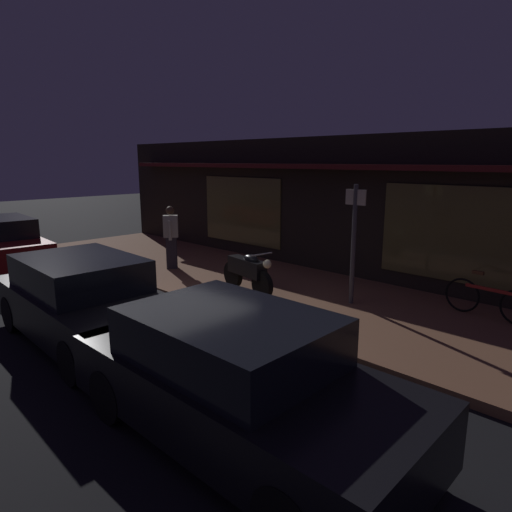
{
  "coord_description": "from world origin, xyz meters",
  "views": [
    {
      "loc": [
        6.61,
        -4.4,
        3.0
      ],
      "look_at": [
        -0.04,
        2.4,
        0.95
      ],
      "focal_mm": 31.21,
      "sensor_mm": 36.0,
      "label": 1
    }
  ],
  "objects_px": {
    "bicycle_parked": "(489,300)",
    "parked_car_across": "(236,378)",
    "parked_car_far": "(85,300)",
    "motorcycle": "(248,271)",
    "sign_post": "(354,237)",
    "parked_car_near": "(0,243)",
    "person_photographer": "(171,236)"
  },
  "relations": [
    {
      "from": "sign_post",
      "to": "parked_car_across",
      "type": "xyz_separation_m",
      "value": [
        1.45,
        -4.56,
        -0.81
      ]
    },
    {
      "from": "motorcycle",
      "to": "sign_post",
      "type": "relative_size",
      "value": 0.71
    },
    {
      "from": "bicycle_parked",
      "to": "parked_car_far",
      "type": "height_order",
      "value": "parked_car_far"
    },
    {
      "from": "sign_post",
      "to": "parked_car_across",
      "type": "relative_size",
      "value": 0.58
    },
    {
      "from": "motorcycle",
      "to": "parked_car_near",
      "type": "xyz_separation_m",
      "value": [
        -7.12,
        -2.81,
        0.06
      ]
    },
    {
      "from": "parked_car_across",
      "to": "bicycle_parked",
      "type": "bearing_deg",
      "value": 81.3
    },
    {
      "from": "sign_post",
      "to": "parked_car_far",
      "type": "height_order",
      "value": "sign_post"
    },
    {
      "from": "bicycle_parked",
      "to": "parked_car_across",
      "type": "relative_size",
      "value": 0.4
    },
    {
      "from": "parked_car_far",
      "to": "parked_car_across",
      "type": "height_order",
      "value": "same"
    },
    {
      "from": "parked_car_near",
      "to": "parked_car_across",
      "type": "distance_m",
      "value": 10.6
    },
    {
      "from": "bicycle_parked",
      "to": "parked_car_across",
      "type": "height_order",
      "value": "parked_car_across"
    },
    {
      "from": "bicycle_parked",
      "to": "parked_car_far",
      "type": "distance_m",
      "value": 7.19
    },
    {
      "from": "bicycle_parked",
      "to": "sign_post",
      "type": "relative_size",
      "value": 0.69
    },
    {
      "from": "parked_car_across",
      "to": "person_photographer",
      "type": "bearing_deg",
      "value": 150.09
    },
    {
      "from": "parked_car_far",
      "to": "parked_car_across",
      "type": "bearing_deg",
      "value": -1.47
    },
    {
      "from": "parked_car_across",
      "to": "sign_post",
      "type": "bearing_deg",
      "value": 107.59
    },
    {
      "from": "motorcycle",
      "to": "parked_car_far",
      "type": "height_order",
      "value": "parked_car_far"
    },
    {
      "from": "parked_car_far",
      "to": "parked_car_across",
      "type": "relative_size",
      "value": 1.01
    },
    {
      "from": "sign_post",
      "to": "parked_car_near",
      "type": "distance_m",
      "value": 9.91
    },
    {
      "from": "person_photographer",
      "to": "parked_car_far",
      "type": "distance_m",
      "value": 4.57
    },
    {
      "from": "person_photographer",
      "to": "parked_car_far",
      "type": "bearing_deg",
      "value": -53.52
    },
    {
      "from": "parked_car_across",
      "to": "parked_car_far",
      "type": "bearing_deg",
      "value": 178.53
    },
    {
      "from": "motorcycle",
      "to": "sign_post",
      "type": "xyz_separation_m",
      "value": [
        2.01,
        0.98,
        0.86
      ]
    },
    {
      "from": "motorcycle",
      "to": "person_photographer",
      "type": "bearing_deg",
      "value": 176.62
    },
    {
      "from": "bicycle_parked",
      "to": "sign_post",
      "type": "bearing_deg",
      "value": -156.67
    },
    {
      "from": "motorcycle",
      "to": "bicycle_parked",
      "type": "relative_size",
      "value": 1.02
    },
    {
      "from": "parked_car_near",
      "to": "parked_car_far",
      "type": "xyz_separation_m",
      "value": [
        6.73,
        -0.67,
        0.0
      ]
    },
    {
      "from": "parked_car_far",
      "to": "parked_car_across",
      "type": "distance_m",
      "value": 3.84
    },
    {
      "from": "parked_car_near",
      "to": "parked_car_across",
      "type": "relative_size",
      "value": 1.02
    },
    {
      "from": "motorcycle",
      "to": "bicycle_parked",
      "type": "bearing_deg",
      "value": 24.57
    },
    {
      "from": "sign_post",
      "to": "motorcycle",
      "type": "bearing_deg",
      "value": -154.05
    },
    {
      "from": "motorcycle",
      "to": "bicycle_parked",
      "type": "xyz_separation_m",
      "value": [
        4.3,
        1.97,
        -0.14
      ]
    }
  ]
}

